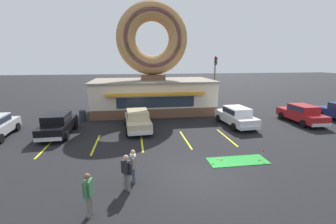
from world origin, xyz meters
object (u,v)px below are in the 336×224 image
Objects in this scene: pedestrian_hooded_kid at (133,165)px; trash_bin at (83,116)px; putting_flag_pin at (263,152)px; car_champagne at (138,119)px; traffic_light_pole at (215,74)px; car_white at (236,116)px; golf_ball at (229,162)px; car_black at (58,123)px; car_red at (302,113)px; pedestrian_blue_sweater_man at (88,193)px; pedestrian_leather_jacket_man at (126,171)px.

pedestrian_hooded_kid is 11.92m from trash_bin.
car_champagne is at bearing 135.79° from putting_flag_pin.
putting_flag_pin is 0.09× the size of traffic_light_pole.
car_white is 11.41m from pedestrian_hooded_kid.
car_champagne is (-4.68, 6.61, 0.82)m from golf_ball.
pedestrian_hooded_kid is (5.41, -7.42, -0.03)m from car_black.
car_red is 2.82× the size of pedestrian_blue_sweater_man.
pedestrian_leather_jacket_man reaches higher than putting_flag_pin.
car_white is 13.87m from car_black.
golf_ball is 0.01× the size of car_red.
putting_flag_pin is 16.93m from traffic_light_pole.
car_champagne reaches higher than putting_flag_pin.
trash_bin is 0.17× the size of traffic_light_pole.
traffic_light_pole reaches higher than pedestrian_leather_jacket_man.
car_red is 4.69× the size of trash_bin.
golf_ball is at bearing -107.21° from traffic_light_pole.
putting_flag_pin is at bearing 10.18° from pedestrian_hooded_kid.
pedestrian_hooded_kid is 0.97× the size of pedestrian_leather_jacket_man.
pedestrian_leather_jacket_man is at bearing -162.04° from golf_ball.
golf_ball is at bearing 12.52° from pedestrian_hooded_kid.
car_white reaches higher than pedestrian_leather_jacket_man.
car_black is 9.18m from pedestrian_hooded_kid.
golf_ball is 8.14m from car_champagne.
trash_bin is at bearing 139.46° from putting_flag_pin.
pedestrian_hooded_kid is (-0.35, -7.72, -0.03)m from car_champagne.
car_black is 18.77m from traffic_light_pole.
traffic_light_pole is (15.54, 10.15, 2.84)m from car_black.
trash_bin is (-18.93, 3.40, -0.37)m from car_red.
car_red is 2.97× the size of pedestrian_hooded_kid.
traffic_light_pole is at bearing 113.70° from car_red.
car_champagne reaches higher than trash_bin.
pedestrian_blue_sweater_man is (-16.02, -9.68, 0.02)m from car_red.
putting_flag_pin is at bearing 21.07° from pedestrian_blue_sweater_man.
pedestrian_blue_sweater_man is (-9.99, -9.71, 0.02)m from car_white.
car_black is 0.79× the size of traffic_light_pole.
pedestrian_leather_jacket_man is (-7.28, -1.86, 0.43)m from putting_flag_pin.
car_red is at bearing 27.84° from pedestrian_hooded_kid.
pedestrian_leather_jacket_man is (-5.31, -1.72, 0.82)m from golf_ball.
pedestrian_blue_sweater_man is at bearing -67.71° from car_black.
car_red and car_champagne have the same top height.
pedestrian_leather_jacket_man is (1.25, 1.43, -0.02)m from pedestrian_blue_sweater_man.
car_black is 5.77m from car_champagne.
car_champagne is 9.94m from pedestrian_blue_sweater_man.
pedestrian_blue_sweater_man is (-8.53, -3.29, 0.46)m from putting_flag_pin.
car_red is 14.13m from car_champagne.
car_white is at bearing 62.43° from golf_ball.
pedestrian_blue_sweater_man reaches higher than car_red.
car_black is 10.21m from pedestrian_blue_sweater_man.
traffic_light_pole is at bearing 80.40° from car_white.
car_red is 18.71m from pedestrian_blue_sweater_man.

